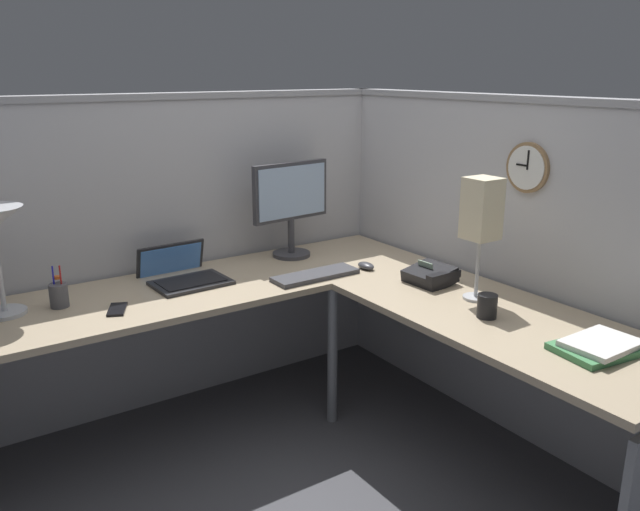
# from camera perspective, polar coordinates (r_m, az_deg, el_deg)

# --- Properties ---
(ground_plane) EXTENTS (6.80, 6.80, 0.00)m
(ground_plane) POSITION_cam_1_polar(r_m,az_deg,el_deg) (3.14, 0.32, -16.38)
(ground_plane) COLOR #47474C
(cubicle_wall_back) EXTENTS (2.57, 0.12, 1.58)m
(cubicle_wall_back) POSITION_cam_1_polar(r_m,az_deg,el_deg) (3.38, -13.20, 0.33)
(cubicle_wall_back) COLOR #B2B2B7
(cubicle_wall_back) RESTS_ON ground
(cubicle_wall_right) EXTENTS (0.12, 2.37, 1.58)m
(cubicle_wall_right) POSITION_cam_1_polar(r_m,az_deg,el_deg) (3.17, 16.22, -0.91)
(cubicle_wall_right) COLOR #B2B2B7
(cubicle_wall_right) RESTS_ON ground
(desk) EXTENTS (2.35, 2.15, 0.73)m
(desk) POSITION_cam_1_polar(r_m,az_deg,el_deg) (2.74, -1.63, -6.57)
(desk) COLOR tan
(desk) RESTS_ON ground
(monitor) EXTENTS (0.46, 0.20, 0.50)m
(monitor) POSITION_cam_1_polar(r_m,az_deg,el_deg) (3.37, -2.58, 4.75)
(monitor) COLOR #38383D
(monitor) RESTS_ON desk
(laptop) EXTENTS (0.36, 0.39, 0.22)m
(laptop) POSITION_cam_1_polar(r_m,az_deg,el_deg) (3.12, -12.10, -1.64)
(laptop) COLOR #232326
(laptop) RESTS_ON desk
(keyboard) EXTENTS (0.43, 0.14, 0.02)m
(keyboard) POSITION_cam_1_polar(r_m,az_deg,el_deg) (3.08, -0.41, -1.75)
(keyboard) COLOR #38383D
(keyboard) RESTS_ON desk
(computer_mouse) EXTENTS (0.06, 0.10, 0.03)m
(computer_mouse) POSITION_cam_1_polar(r_m,az_deg,el_deg) (3.22, 4.09, -0.91)
(computer_mouse) COLOR #38383D
(computer_mouse) RESTS_ON desk
(pen_cup) EXTENTS (0.08, 0.08, 0.18)m
(pen_cup) POSITION_cam_1_polar(r_m,az_deg,el_deg) (2.91, -22.08, -3.25)
(pen_cup) COLOR #4C4C51
(pen_cup) RESTS_ON desk
(cell_phone) EXTENTS (0.12, 0.16, 0.01)m
(cell_phone) POSITION_cam_1_polar(r_m,az_deg,el_deg) (2.80, -17.48, -4.56)
(cell_phone) COLOR black
(cell_phone) RESTS_ON desk
(office_phone) EXTENTS (0.20, 0.21, 0.11)m
(office_phone) POSITION_cam_1_polar(r_m,az_deg,el_deg) (3.04, 9.78, -1.78)
(office_phone) COLOR black
(office_phone) RESTS_ON desk
(book_stack) EXTENTS (0.30, 0.24, 0.04)m
(book_stack) POSITION_cam_1_polar(r_m,az_deg,el_deg) (2.49, 23.38, -7.40)
(book_stack) COLOR #3F7F4C
(book_stack) RESTS_ON desk
(desk_lamp_paper) EXTENTS (0.13, 0.13, 0.53)m
(desk_lamp_paper) POSITION_cam_1_polar(r_m,az_deg,el_deg) (2.78, 14.08, 3.72)
(desk_lamp_paper) COLOR #B7BABF
(desk_lamp_paper) RESTS_ON desk
(coffee_mug) EXTENTS (0.08, 0.08, 0.10)m
(coffee_mug) POSITION_cam_1_polar(r_m,az_deg,el_deg) (2.67, 14.55, -4.34)
(coffee_mug) COLOR black
(coffee_mug) RESTS_ON desk
(wall_clock) EXTENTS (0.04, 0.22, 0.22)m
(wall_clock) POSITION_cam_1_polar(r_m,az_deg,el_deg) (2.96, 17.92, 7.41)
(wall_clock) COLOR olive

